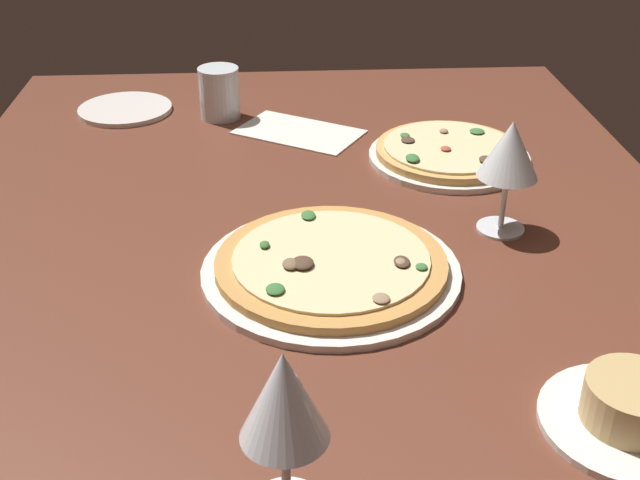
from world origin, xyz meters
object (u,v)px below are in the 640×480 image
at_px(pizza_main, 331,266).
at_px(side_plate, 125,109).
at_px(wine_glass_near, 284,401).
at_px(pizza_side, 449,153).
at_px(ramekin_on_saucer, 631,409).
at_px(paper_menu, 297,132).
at_px(wine_glass_far, 510,153).
at_px(water_glass, 220,95).

xyz_separation_m(pizza_main, side_plate, (-0.60, -0.35, -0.01)).
bearing_deg(pizza_main, wine_glass_near, -9.73).
distance_m(pizza_main, pizza_side, 0.41).
bearing_deg(pizza_side, pizza_main, -32.67).
relative_size(ramekin_on_saucer, paper_menu, 0.81).
height_order(pizza_side, wine_glass_near, wine_glass_near).
height_order(pizza_side, side_plate, pizza_side).
height_order(pizza_main, wine_glass_far, wine_glass_far).
distance_m(pizza_side, paper_menu, 0.28).
bearing_deg(wine_glass_near, water_glass, -173.85).
bearing_deg(wine_glass_near, wine_glass_far, 147.20).
height_order(ramekin_on_saucer, wine_glass_near, wine_glass_near).
bearing_deg(pizza_side, water_glass, -119.48).
relative_size(pizza_main, paper_menu, 1.55).
height_order(pizza_main, water_glass, water_glass).
height_order(pizza_main, pizza_side, same).
relative_size(pizza_main, wine_glass_far, 2.05).
bearing_deg(paper_menu, water_glass, -90.45).
bearing_deg(paper_menu, pizza_side, 93.59).
height_order(wine_glass_near, side_plate, wine_glass_near).
relative_size(ramekin_on_saucer, wine_glass_far, 1.08).
xyz_separation_m(wine_glass_far, wine_glass_near, (0.48, -0.31, 0.00)).
bearing_deg(pizza_side, paper_menu, -117.99).
xyz_separation_m(pizza_main, water_glass, (-0.56, -0.16, 0.03)).
xyz_separation_m(ramekin_on_saucer, paper_menu, (-0.76, -0.29, -0.02)).
bearing_deg(pizza_main, paper_menu, -176.72).
bearing_deg(wine_glass_far, pizza_side, -174.09).
height_order(ramekin_on_saucer, wine_glass_far, wine_glass_far).
distance_m(pizza_main, paper_menu, 0.47).
bearing_deg(wine_glass_near, pizza_side, 158.43).
bearing_deg(pizza_side, wine_glass_far, 5.91).
distance_m(wine_glass_far, paper_menu, 0.47).
xyz_separation_m(pizza_side, wine_glass_far, (0.24, 0.02, 0.10)).
height_order(pizza_side, ramekin_on_saucer, ramekin_on_saucer).
bearing_deg(ramekin_on_saucer, side_plate, -145.37).
xyz_separation_m(pizza_side, wine_glass_near, (0.72, -0.28, 0.11)).
bearing_deg(paper_menu, wine_glass_near, 29.06).
bearing_deg(ramekin_on_saucer, wine_glass_near, -75.77).
relative_size(wine_glass_far, paper_menu, 0.76).
bearing_deg(side_plate, wine_glass_near, 16.16).
xyz_separation_m(pizza_main, pizza_side, (-0.34, 0.22, 0.00)).
bearing_deg(wine_glass_far, water_glass, -138.11).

